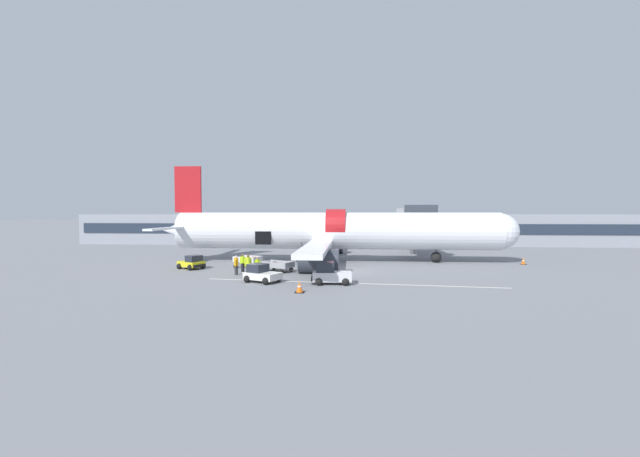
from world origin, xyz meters
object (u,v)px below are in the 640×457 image
baggage_tug_rear (261,274)px  ground_crew_loader_b (248,265)px  ground_crew_driver (236,265)px  ground_crew_supervisor (258,266)px  baggage_cart_loading (279,267)px  airplane (332,232)px  baggage_tug_lead (192,263)px  baggage_tug_mid (330,275)px  baggage_cart_queued (249,262)px  ground_crew_loader_a (243,262)px  ground_crew_helper (306,258)px

baggage_tug_rear → ground_crew_loader_b: bearing=123.7°
ground_crew_driver → ground_crew_supervisor: ground_crew_driver is taller
baggage_cart_loading → ground_crew_supervisor: bearing=-125.4°
airplane → ground_crew_driver: (-7.79, -9.76, -2.39)m
baggage_tug_lead → baggage_tug_mid: 15.13m
baggage_tug_lead → baggage_cart_queued: size_ratio=0.81×
baggage_cart_loading → ground_crew_supervisor: 2.55m
baggage_tug_mid → ground_crew_loader_b: size_ratio=1.66×
baggage_cart_loading → ground_crew_loader_a: ground_crew_loader_a is taller
baggage_cart_queued → ground_crew_loader_a: 2.68m
baggage_tug_lead → baggage_tug_rear: bearing=-37.9°
baggage_tug_rear → ground_crew_loader_b: ground_crew_loader_b is taller
baggage_tug_lead → ground_crew_supervisor: (7.09, -3.12, 0.24)m
baggage_cart_queued → ground_crew_loader_a: bearing=-86.8°
ground_crew_loader_a → airplane: bearing=46.4°
airplane → baggage_cart_queued: 9.90m
baggage_tug_mid → ground_crew_loader_b: ground_crew_loader_b is taller
ground_crew_helper → baggage_tug_rear: bearing=-108.3°
airplane → ground_crew_helper: (-2.25, -5.21, -2.30)m
baggage_cart_queued → ground_crew_driver: (0.05, -4.35, 0.29)m
baggage_tug_lead → airplane: bearing=27.2°
ground_crew_driver → ground_crew_loader_a: bearing=86.7°
baggage_tug_lead → ground_crew_loader_a: bearing=-14.7°
baggage_tug_mid → baggage_cart_queued: size_ratio=0.88×
baggage_cart_loading → ground_crew_driver: bearing=-148.9°
airplane → ground_crew_driver: size_ratio=23.46×
baggage_cart_loading → ground_crew_loader_b: size_ratio=1.98×
baggage_cart_loading → ground_crew_loader_a: bearing=-174.2°
airplane → ground_crew_supervisor: airplane is taller
baggage_tug_mid → ground_crew_helper: size_ratio=1.67×
baggage_tug_mid → ground_crew_loader_b: (-7.08, 3.05, 0.26)m
ground_crew_driver → ground_crew_helper: 7.17m
ground_crew_loader_a → ground_crew_driver: ground_crew_driver is taller
baggage_tug_mid → ground_crew_loader_a: size_ratio=1.87×
baggage_tug_mid → baggage_cart_queued: baggage_tug_mid is taller
baggage_tug_lead → ground_crew_helper: size_ratio=1.55×
baggage_tug_rear → ground_crew_loader_b: (-1.73, 2.60, 0.36)m
baggage_cart_loading → ground_crew_supervisor: ground_crew_supervisor is taller
baggage_cart_loading → ground_crew_loader_a: (-3.24, -0.33, 0.41)m
baggage_tug_lead → ground_crew_loader_b: size_ratio=1.54×
baggage_tug_rear → ground_crew_loader_a: ground_crew_loader_a is taller
baggage_cart_queued → baggage_tug_rear: bearing=-68.4°
ground_crew_supervisor → ground_crew_helper: size_ratio=0.84×
ground_crew_loader_b → ground_crew_supervisor: size_ratio=1.19×
baggage_tug_mid → ground_crew_loader_a: bearing=146.6°
baggage_tug_lead → baggage_tug_rear: size_ratio=0.90×
baggage_tug_lead → baggage_tug_rear: 10.35m
baggage_tug_rear → baggage_cart_queued: (-3.01, 7.62, -0.03)m
baggage_cart_queued → ground_crew_driver: bearing=-89.3°
baggage_tug_lead → ground_crew_loader_b: bearing=-30.2°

